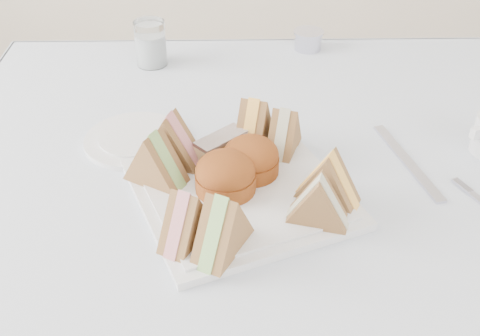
{
  "coord_description": "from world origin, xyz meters",
  "views": [
    {
      "loc": [
        -0.04,
        -0.71,
        1.28
      ],
      "look_at": [
        -0.03,
        -0.04,
        0.8
      ],
      "focal_mm": 45.0,
      "sensor_mm": 36.0,
      "label": 1
    }
  ],
  "objects": [
    {
      "name": "tablecloth",
      "position": [
        0.0,
        0.0,
        0.74
      ],
      "size": [
        1.02,
        1.02,
        0.01
      ],
      "primitive_type": "cube",
      "color": "silver",
      "rests_on": "table"
    },
    {
      "name": "serving_plate",
      "position": [
        -0.03,
        -0.04,
        0.75
      ],
      "size": [
        0.36,
        0.36,
        0.01
      ],
      "primitive_type": "cube",
      "rotation": [
        0.0,
        0.0,
        0.39
      ],
      "color": "silver",
      "rests_on": "tablecloth"
    },
    {
      "name": "sandwich_fl_a",
      "position": [
        -0.1,
        -0.14,
        0.8
      ],
      "size": [
        0.08,
        0.09,
        0.08
      ],
      "primitive_type": null,
      "rotation": [
        0.0,
        0.0,
        1.06
      ],
      "color": "brown",
      "rests_on": "serving_plate"
    },
    {
      "name": "sandwich_fl_b",
      "position": [
        -0.05,
        -0.16,
        0.8
      ],
      "size": [
        0.08,
        0.1,
        0.08
      ],
      "primitive_type": null,
      "rotation": [
        0.0,
        0.0,
        1.07
      ],
      "color": "brown",
      "rests_on": "serving_plate"
    },
    {
      "name": "sandwich_fr_a",
      "position": [
        0.09,
        -0.06,
        0.8
      ],
      "size": [
        0.1,
        0.08,
        0.08
      ],
      "primitive_type": null,
      "rotation": [
        0.0,
        0.0,
        -0.48
      ],
      "color": "brown",
      "rests_on": "serving_plate"
    },
    {
      "name": "sandwich_fr_b",
      "position": [
        0.07,
        -0.11,
        0.79
      ],
      "size": [
        0.09,
        0.06,
        0.07
      ],
      "primitive_type": null,
      "rotation": [
        0.0,
        0.0,
        -0.28
      ],
      "color": "brown",
      "rests_on": "serving_plate"
    },
    {
      "name": "sandwich_bl_a",
      "position": [
        -0.15,
        -0.01,
        0.8
      ],
      "size": [
        0.1,
        0.08,
        0.08
      ],
      "primitive_type": null,
      "rotation": [
        0.0,
        0.0,
        2.6
      ],
      "color": "brown",
      "rests_on": "serving_plate"
    },
    {
      "name": "sandwich_bl_b",
      "position": [
        -0.13,
        0.03,
        0.8
      ],
      "size": [
        0.11,
        0.08,
        0.09
      ],
      "primitive_type": null,
      "rotation": [
        0.0,
        0.0,
        2.78
      ],
      "color": "brown",
      "rests_on": "serving_plate"
    },
    {
      "name": "sandwich_br_a",
      "position": [
        0.04,
        0.06,
        0.79
      ],
      "size": [
        0.06,
        0.09,
        0.07
      ],
      "primitive_type": null,
      "rotation": [
        0.0,
        0.0,
        -1.91
      ],
      "color": "brown",
      "rests_on": "serving_plate"
    },
    {
      "name": "sandwich_br_b",
      "position": [
        -0.01,
        0.08,
        0.8
      ],
      "size": [
        0.07,
        0.1,
        0.08
      ],
      "primitive_type": null,
      "rotation": [
        0.0,
        0.0,
        -1.91
      ],
      "color": "brown",
      "rests_on": "serving_plate"
    },
    {
      "name": "scone_left",
      "position": [
        -0.05,
        -0.04,
        0.79
      ],
      "size": [
        0.11,
        0.11,
        0.06
      ],
      "primitive_type": "cylinder",
      "rotation": [
        0.0,
        0.0,
        0.43
      ],
      "color": "#9B451C",
      "rests_on": "serving_plate"
    },
    {
      "name": "scone_right",
      "position": [
        -0.01,
        0.0,
        0.79
      ],
      "size": [
        0.12,
        0.12,
        0.06
      ],
      "primitive_type": "cylinder",
      "rotation": [
        0.0,
        0.0,
        0.75
      ],
      "color": "#9B451C",
      "rests_on": "serving_plate"
    },
    {
      "name": "pastry_slice",
      "position": [
        -0.06,
        0.04,
        0.78
      ],
      "size": [
        0.08,
        0.08,
        0.04
      ],
      "primitive_type": "cube",
      "rotation": [
        0.0,
        0.0,
        0.74
      ],
      "color": "tan",
      "rests_on": "serving_plate"
    },
    {
      "name": "side_plate",
      "position": [
        -0.2,
        0.11,
        0.75
      ],
      "size": [
        0.2,
        0.2,
        0.01
      ],
      "primitive_type": "cylinder",
      "rotation": [
        0.0,
        0.0,
        0.23
      ],
      "color": "silver",
      "rests_on": "tablecloth"
    },
    {
      "name": "water_glass",
      "position": [
        -0.2,
        0.39,
        0.79
      ],
      "size": [
        0.06,
        0.06,
        0.09
      ],
      "primitive_type": "cylinder",
      "rotation": [
        0.0,
        0.0,
        -0.05
      ],
      "color": "white",
      "rests_on": "tablecloth"
    },
    {
      "name": "tea_strainer",
      "position": [
        0.12,
        0.46,
        0.76
      ],
      "size": [
        0.08,
        0.08,
        0.04
      ],
      "primitive_type": "cylinder",
      "rotation": [
        0.0,
        0.0,
        -0.39
      ],
      "color": "silver",
      "rests_on": "tablecloth"
    },
    {
      "name": "knife",
      "position": [
        0.23,
        0.04,
        0.75
      ],
      "size": [
        0.06,
        0.21,
        0.0
      ],
      "primitive_type": "cube",
      "rotation": [
        0.0,
        0.0,
        0.23
      ],
      "color": "silver",
      "rests_on": "tablecloth"
    }
  ]
}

